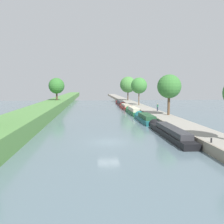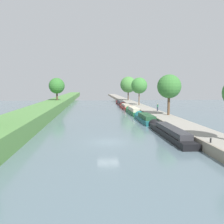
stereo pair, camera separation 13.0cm
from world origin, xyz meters
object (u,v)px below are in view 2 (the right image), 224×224
Objects in this scene: mooring_bollard_near at (211,140)px; person_walking at (158,107)px; narrowboat_maroon at (120,103)px; narrowboat_teal at (145,118)px; narrowboat_black at (168,132)px; narrowboat_green at (133,111)px; mooring_bollard_far at (123,100)px; narrowboat_red at (126,107)px.

person_walking is at bearing 84.43° from mooring_bollard_near.
person_walking is at bearing -81.92° from narrowboat_maroon.
mooring_bollard_near is (1.81, -21.09, 0.66)m from narrowboat_teal.
narrowboat_black is 1.22× the size of narrowboat_green.
narrowboat_black is 58.90m from mooring_bollard_far.
mooring_bollard_far is at bearing 84.94° from narrowboat_red.
person_walking reaches higher than mooring_bollard_far.
mooring_bollard_far is (1.63, 58.87, 0.66)m from narrowboat_black.
narrowboat_teal is 21.18m from mooring_bollard_near.
narrowboat_red is 7.33× the size of person_walking.
narrowboat_maroon is (0.01, 52.72, -0.01)m from narrowboat_black.
narrowboat_green is 6.58m from person_walking.
narrowboat_green is 12.59m from narrowboat_red.
narrowboat_maroon is at bearing 89.20° from narrowboat_red.
narrowboat_maroon is at bearing 89.99° from narrowboat_black.
mooring_bollard_far is at bearing 86.85° from narrowboat_green.
mooring_bollard_near is (1.83, -33.67, 0.61)m from narrowboat_green.
mooring_bollard_near is (-2.85, -29.22, -0.65)m from person_walking.
mooring_bollard_near is (1.62, -60.68, 0.68)m from narrowboat_maroon.
mooring_bollard_near is at bearing -86.90° from narrowboat_green.
mooring_bollard_near reaches higher than narrowboat_maroon.
narrowboat_green is at bearing 90.44° from narrowboat_black.
mooring_bollard_near is (1.63, -7.96, 0.66)m from narrowboat_black.
person_walking is 3.69× the size of mooring_bollard_near.
narrowboat_red is 27.03× the size of mooring_bollard_far.
person_walking is at bearing -43.62° from narrowboat_green.
narrowboat_teal is (-0.19, 13.13, 0.00)m from narrowboat_black.
mooring_bollard_near is at bearing -78.44° from narrowboat_black.
narrowboat_maroon is at bearing 89.56° from narrowboat_green.
narrowboat_maroon is at bearing 91.53° from mooring_bollard_near.
mooring_bollard_near is at bearing -90.00° from mooring_bollard_far.
narrowboat_red is at bearing 90.29° from narrowboat_black.
narrowboat_teal is 0.90× the size of narrowboat_red.
person_walking is (4.47, -31.46, 1.32)m from narrowboat_maroon.
narrowboat_maroon is 6.40m from mooring_bollard_far.
mooring_bollard_far is at bearing 90.00° from mooring_bollard_near.
mooring_bollard_near is at bearing -95.57° from person_walking.
person_walking is 29.36m from mooring_bollard_near.
narrowboat_green reaches higher than narrowboat_red.
person_walking is at bearing -74.68° from narrowboat_red.
narrowboat_red is 46.30m from mooring_bollard_near.
person_walking is (4.48, 21.26, 1.31)m from narrowboat_black.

